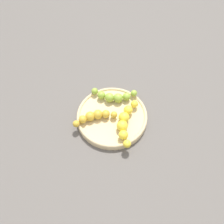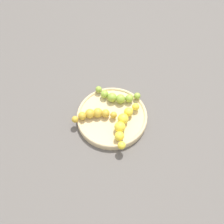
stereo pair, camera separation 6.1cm
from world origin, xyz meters
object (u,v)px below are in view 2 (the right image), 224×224
object	(u,v)px
banana_green	(117,97)
banana_spotted	(94,114)
fruit_bowl	(112,117)
banana_yellow	(124,123)

from	to	relation	value
banana_green	banana_spotted	bearing A→B (deg)	-33.96
banana_green	banana_spotted	xyz separation A→B (m)	(0.02, -0.09, -0.00)
fruit_bowl	banana_spotted	size ratio (longest dim) A/B	1.73
banana_yellow	fruit_bowl	bearing A→B (deg)	-29.40
banana_yellow	banana_spotted	distance (m)	0.10
fruit_bowl	banana_green	world-z (taller)	banana_green
fruit_bowl	banana_spotted	xyz separation A→B (m)	(-0.02, -0.05, 0.02)
banana_green	banana_spotted	distance (m)	0.10
banana_green	banana_yellow	bearing A→B (deg)	22.99
banana_yellow	banana_spotted	xyz separation A→B (m)	(-0.07, -0.06, -0.00)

